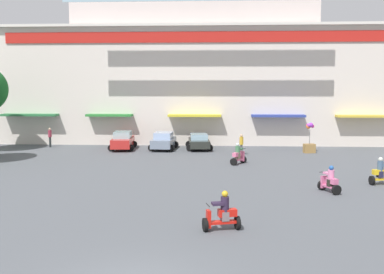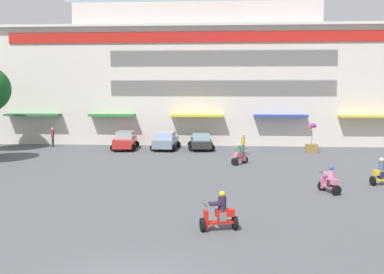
{
  "view_description": "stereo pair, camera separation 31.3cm",
  "coord_description": "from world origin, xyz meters",
  "views": [
    {
      "loc": [
        2.29,
        -11.84,
        5.52
      ],
      "look_at": [
        0.9,
        13.15,
        2.7
      ],
      "focal_mm": 42.54,
      "sensor_mm": 36.0,
      "label": 1
    },
    {
      "loc": [
        2.6,
        -11.82,
        5.52
      ],
      "look_at": [
        0.9,
        13.15,
        2.7
      ],
      "focal_mm": 42.54,
      "sensor_mm": 36.0,
      "label": 2
    }
  ],
  "objects": [
    {
      "name": "scooter_rider_5",
      "position": [
        2.51,
        5.15,
        0.63
      ],
      "size": [
        1.51,
        0.86,
        1.55
      ],
      "color": "black",
      "rests_on": "ground"
    },
    {
      "name": "ground_plane",
      "position": [
        0.0,
        13.0,
        0.0
      ],
      "size": [
        128.0,
        128.0,
        0.0
      ],
      "primitive_type": "plane",
      "color": "#4F5358"
    },
    {
      "name": "balloon_vendor_cart",
      "position": [
        9.93,
        25.97,
        1.17
      ],
      "size": [
        1.0,
        0.77,
        2.53
      ],
      "color": "olive",
      "rests_on": "ground"
    },
    {
      "name": "scooter_rider_2",
      "position": [
        11.52,
        13.77,
        0.65
      ],
      "size": [
        1.37,
        0.74,
        1.57
      ],
      "color": "black",
      "rests_on": "ground"
    },
    {
      "name": "parked_car_1",
      "position": [
        -2.36,
        27.23,
        0.76
      ],
      "size": [
        2.42,
        3.9,
        1.52
      ],
      "color": "slate",
      "rests_on": "ground"
    },
    {
      "name": "parked_car_0",
      "position": [
        -5.92,
        27.12,
        0.79
      ],
      "size": [
        2.42,
        4.14,
        1.58
      ],
      "color": "red",
      "rests_on": "ground"
    },
    {
      "name": "scooter_rider_0",
      "position": [
        8.15,
        11.7,
        0.59
      ],
      "size": [
        1.0,
        1.44,
        1.45
      ],
      "color": "black",
      "rests_on": "ground"
    },
    {
      "name": "pedestrian_1",
      "position": [
        4.24,
        24.48,
        0.98
      ],
      "size": [
        0.43,
        0.43,
        1.69
      ],
      "color": "#4E4E4E",
      "rests_on": "ground"
    },
    {
      "name": "scooter_rider_4",
      "position": [
        3.81,
        20.08,
        0.65
      ],
      "size": [
        1.23,
        1.49,
        1.55
      ],
      "color": "black",
      "rests_on": "ground"
    },
    {
      "name": "colonial_building",
      "position": [
        0.0,
        36.03,
        8.99
      ],
      "size": [
        37.66,
        16.58,
        20.77
      ],
      "color": "beige",
      "rests_on": "ground"
    },
    {
      "name": "pedestrian_0",
      "position": [
        -12.82,
        28.24,
        1.03
      ],
      "size": [
        0.38,
        0.38,
        1.76
      ],
      "color": "#242929",
      "rests_on": "ground"
    },
    {
      "name": "parked_car_2",
      "position": [
        0.71,
        27.52,
        0.7
      ],
      "size": [
        2.52,
        4.01,
        1.37
      ],
      "color": "#272A26",
      "rests_on": "ground"
    }
  ]
}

